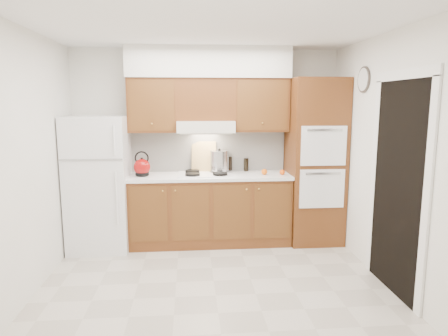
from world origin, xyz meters
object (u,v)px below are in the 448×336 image
at_px(oven_cabinet, 315,162).
at_px(kettle, 142,167).
at_px(fridge, 99,183).
at_px(stock_pot, 219,161).

distance_m(oven_cabinet, kettle, 2.30).
bearing_deg(fridge, oven_cabinet, 0.70).
relative_size(oven_cabinet, kettle, 10.20).
relative_size(fridge, stock_pot, 6.47).
distance_m(oven_cabinet, stock_pot, 1.29).
height_order(fridge, stock_pot, fridge).
xyz_separation_m(oven_cabinet, stock_pot, (-1.28, 0.16, 0.00)).
xyz_separation_m(fridge, stock_pot, (1.57, 0.20, 0.24)).
xyz_separation_m(fridge, kettle, (0.55, 0.03, 0.20)).
bearing_deg(oven_cabinet, stock_pot, 172.85).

